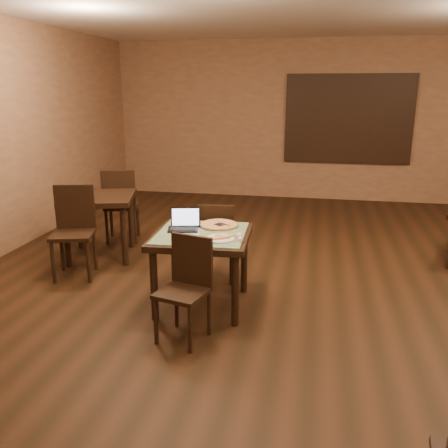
% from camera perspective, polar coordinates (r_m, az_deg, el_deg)
% --- Properties ---
extents(ground, '(10.00, 10.00, 0.00)m').
position_cam_1_polar(ground, '(4.86, 10.52, -10.01)').
color(ground, black).
rests_on(ground, ground).
extents(wall_back, '(8.00, 0.02, 3.00)m').
position_cam_1_polar(wall_back, '(9.40, 11.60, 11.99)').
color(wall_back, '#8B6446').
rests_on(wall_back, ground).
extents(mural, '(2.34, 0.05, 1.64)m').
position_cam_1_polar(mural, '(9.37, 14.74, 12.10)').
color(mural, navy).
rests_on(mural, wall_back).
extents(tiled_table, '(0.96, 0.96, 0.76)m').
position_cam_1_polar(tiled_table, '(4.63, -2.71, -2.26)').
color(tiled_table, black).
rests_on(tiled_table, ground).
extents(chair_main_near, '(0.48, 0.48, 0.90)m').
position_cam_1_polar(chair_main_near, '(4.11, -4.50, -6.95)').
color(chair_main_near, black).
rests_on(chair_main_near, ground).
extents(chair_main_far, '(0.45, 0.45, 0.91)m').
position_cam_1_polar(chair_main_far, '(5.25, -0.94, -1.68)').
color(chair_main_far, black).
rests_on(chair_main_far, ground).
extents(laptop, '(0.33, 0.29, 0.20)m').
position_cam_1_polar(laptop, '(4.72, -4.81, 0.05)').
color(laptop, black).
rests_on(laptop, tiled_table).
extents(plate, '(0.27, 0.27, 0.01)m').
position_cam_1_polar(plate, '(4.38, -0.49, -1.78)').
color(plate, white).
rests_on(plate, tiled_table).
extents(pizza_slice, '(0.27, 0.27, 0.02)m').
position_cam_1_polar(pizza_slice, '(4.38, -0.49, -1.59)').
color(pizza_slice, beige).
rests_on(pizza_slice, plate).
extents(pizza_pan, '(0.40, 0.40, 0.01)m').
position_cam_1_polar(pizza_pan, '(4.80, -0.64, -0.25)').
color(pizza_pan, silver).
rests_on(pizza_pan, tiled_table).
extents(pizza_whole, '(0.38, 0.38, 0.03)m').
position_cam_1_polar(pizza_whole, '(4.79, -0.65, -0.07)').
color(pizza_whole, beige).
rests_on(pizza_whole, pizza_pan).
extents(spatula, '(0.26, 0.23, 0.01)m').
position_cam_1_polar(spatula, '(4.77, -0.46, -0.06)').
color(spatula, silver).
rests_on(spatula, pizza_whole).
extents(napkin_roll, '(0.08, 0.18, 0.04)m').
position_cam_1_polar(napkin_roll, '(4.38, 1.92, -1.62)').
color(napkin_roll, white).
rests_on(napkin_roll, tiled_table).
extents(other_table_b, '(1.06, 1.06, 0.81)m').
position_cam_1_polar(other_table_b, '(6.21, -14.81, 2.09)').
color(other_table_b, black).
rests_on(other_table_b, ground).
extents(other_table_b_chair_near, '(0.55, 0.55, 1.04)m').
position_cam_1_polar(other_table_b_chair_near, '(5.72, -17.60, -0.16)').
color(other_table_b_chair_near, black).
rests_on(other_table_b_chair_near, ground).
extents(other_table_b_chair_far, '(0.55, 0.55, 1.04)m').
position_cam_1_polar(other_table_b_chair_far, '(6.76, -12.35, 2.65)').
color(other_table_b_chair_far, black).
rests_on(other_table_b_chair_far, ground).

